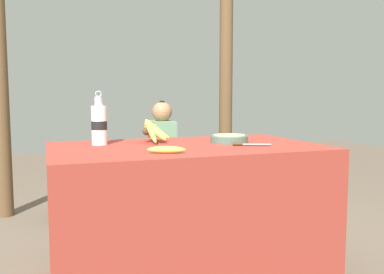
{
  "coord_description": "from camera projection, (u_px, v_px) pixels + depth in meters",
  "views": [
    {
      "loc": [
        -0.74,
        -2.14,
        1.07
      ],
      "look_at": [
        0.05,
        0.05,
        0.84
      ],
      "focal_mm": 38.0,
      "sensor_mm": 36.0,
      "label": 1
    }
  ],
  "objects": [
    {
      "name": "market_counter",
      "position": [
        187.0,
        214.0,
        2.32
      ],
      "size": [
        1.49,
        0.9,
        0.8
      ],
      "color": "maroon",
      "rests_on": "ground_plane"
    },
    {
      "name": "support_post_near",
      "position": [
        0.0,
        90.0,
        3.54
      ],
      "size": [
        0.14,
        0.14,
        2.24
      ],
      "color": "brown",
      "rests_on": "ground_plane"
    },
    {
      "name": "wooden_bench",
      "position": [
        133.0,
        178.0,
        3.63
      ],
      "size": [
        1.37,
        0.32,
        0.41
      ],
      "color": "brown",
      "rests_on": "ground_plane"
    },
    {
      "name": "banana_bunch_green",
      "position": [
        93.0,
        166.0,
        3.51
      ],
      "size": [
        0.16,
        0.28,
        0.14
      ],
      "color": "#4C381E",
      "rests_on": "wooden_bench"
    },
    {
      "name": "serving_bowl",
      "position": [
        229.0,
        138.0,
        2.41
      ],
      "size": [
        0.22,
        0.22,
        0.05
      ],
      "color": "#4C6B5B",
      "rests_on": "market_counter"
    },
    {
      "name": "knife",
      "position": [
        246.0,
        144.0,
        2.25
      ],
      "size": [
        0.2,
        0.1,
        0.02
      ],
      "rotation": [
        0.0,
        0.0,
        -0.38
      ],
      "color": "#BCBCC1",
      "rests_on": "market_counter"
    },
    {
      "name": "seated_vendor",
      "position": [
        157.0,
        149.0,
        3.66
      ],
      "size": [
        0.42,
        0.4,
        1.03
      ],
      "rotation": [
        0.0,
        0.0,
        3.06
      ],
      "color": "#232328",
      "rests_on": "ground_plane"
    },
    {
      "name": "water_bottle",
      "position": [
        99.0,
        124.0,
        2.29
      ],
      "size": [
        0.09,
        0.09,
        0.31
      ],
      "color": "white",
      "rests_on": "market_counter"
    },
    {
      "name": "loose_banana_front",
      "position": [
        166.0,
        150.0,
        1.95
      ],
      "size": [
        0.19,
        0.1,
        0.04
      ],
      "rotation": [
        0.0,
        0.0,
        -0.36
      ],
      "color": "#E0C64C",
      "rests_on": "market_counter"
    },
    {
      "name": "banana_bunch_ripe",
      "position": [
        153.0,
        131.0,
        2.42
      ],
      "size": [
        0.18,
        0.33,
        0.15
      ],
      "color": "#4C381E",
      "rests_on": "market_counter"
    },
    {
      "name": "support_post_far",
      "position": [
        226.0,
        91.0,
        4.27
      ],
      "size": [
        0.14,
        0.14,
        2.24
      ],
      "color": "brown",
      "rests_on": "ground_plane"
    }
  ]
}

